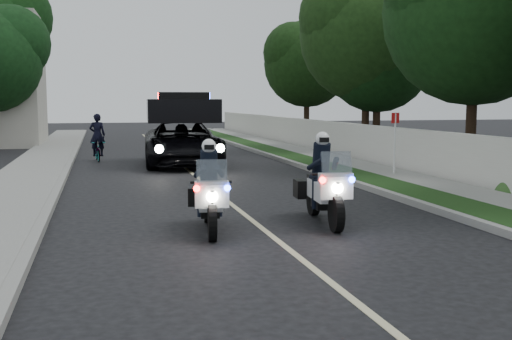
# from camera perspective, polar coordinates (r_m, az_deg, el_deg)

# --- Properties ---
(ground) EXTENTS (120.00, 120.00, 0.00)m
(ground) POSITION_cam_1_polar(r_m,az_deg,el_deg) (10.97, 1.93, -6.45)
(ground) COLOR black
(ground) RESTS_ON ground
(curb_right) EXTENTS (0.20, 60.00, 0.15)m
(curb_right) POSITION_cam_1_polar(r_m,az_deg,el_deg) (21.60, 5.08, 0.09)
(curb_right) COLOR gray
(curb_right) RESTS_ON ground
(grass_verge) EXTENTS (1.20, 60.00, 0.16)m
(grass_verge) POSITION_cam_1_polar(r_m,az_deg,el_deg) (21.84, 6.82, 0.15)
(grass_verge) COLOR #193814
(grass_verge) RESTS_ON ground
(sidewalk_right) EXTENTS (1.40, 60.00, 0.16)m
(sidewalk_right) POSITION_cam_1_polar(r_m,az_deg,el_deg) (22.34, 9.93, 0.24)
(sidewalk_right) COLOR gray
(sidewalk_right) RESTS_ON ground
(property_wall) EXTENTS (0.22, 60.00, 1.50)m
(property_wall) POSITION_cam_1_polar(r_m,az_deg,el_deg) (22.70, 12.28, 1.99)
(property_wall) COLOR beige
(property_wall) RESTS_ON ground
(curb_left) EXTENTS (0.20, 60.00, 0.15)m
(curb_left) POSITION_cam_1_polar(r_m,az_deg,el_deg) (20.45, -17.18, -0.53)
(curb_left) COLOR gray
(curb_left) RESTS_ON ground
(sidewalk_left) EXTENTS (2.00, 60.00, 0.16)m
(sidewalk_left) POSITION_cam_1_polar(r_m,az_deg,el_deg) (20.54, -20.24, -0.60)
(sidewalk_left) COLOR gray
(sidewalk_left) RESTS_ON ground
(lane_marking) EXTENTS (0.12, 50.00, 0.01)m
(lane_marking) POSITION_cam_1_polar(r_m,az_deg,el_deg) (20.64, -5.74, -0.41)
(lane_marking) COLOR #BFB78C
(lane_marking) RESTS_ON ground
(police_moto_left) EXTENTS (0.96, 2.11, 1.73)m
(police_moto_left) POSITION_cam_1_polar(r_m,az_deg,el_deg) (11.77, -4.24, -5.59)
(police_moto_left) COLOR silver
(police_moto_left) RESTS_ON ground
(police_moto_right) EXTENTS (0.95, 2.21, 1.83)m
(police_moto_right) POSITION_cam_1_polar(r_m,az_deg,el_deg) (12.56, 6.20, -4.83)
(police_moto_right) COLOR silver
(police_moto_right) RESTS_ON ground
(police_suv) EXTENTS (3.17, 6.19, 2.93)m
(police_suv) POSITION_cam_1_polar(r_m,az_deg,el_deg) (23.81, -6.73, 0.48)
(police_suv) COLOR black
(police_suv) RESTS_ON ground
(bicycle) EXTENTS (0.67, 1.56, 0.79)m
(bicycle) POSITION_cam_1_polar(r_m,az_deg,el_deg) (25.92, -14.27, 0.80)
(bicycle) COLOR black
(bicycle) RESTS_ON ground
(cyclist) EXTENTS (0.65, 0.46, 1.71)m
(cyclist) POSITION_cam_1_polar(r_m,az_deg,el_deg) (25.92, -14.27, 0.80)
(cyclist) COLOR black
(cyclist) RESTS_ON ground
(sign_post) EXTENTS (0.42, 0.42, 2.13)m
(sign_post) POSITION_cam_1_polar(r_m,az_deg,el_deg) (20.09, 12.52, -0.73)
(sign_post) COLOR #A60B1E
(sign_post) RESTS_ON ground
(tree_right_b) EXTENTS (7.88, 7.88, 10.48)m
(tree_right_b) POSITION_cam_1_polar(r_m,az_deg,el_deg) (22.91, 18.96, -0.06)
(tree_right_b) COLOR #153A13
(tree_right_b) RESTS_ON ground
(tree_right_c) EXTENTS (6.89, 6.89, 8.65)m
(tree_right_c) POSITION_cam_1_polar(r_m,az_deg,el_deg) (30.58, 10.92, 1.71)
(tree_right_c) COLOR #123410
(tree_right_c) RESTS_ON ground
(tree_right_d) EXTENTS (7.42, 7.42, 10.69)m
(tree_right_d) POSITION_cam_1_polar(r_m,az_deg,el_deg) (30.60, 9.93, 1.73)
(tree_right_d) COLOR #1E3F15
(tree_right_d) RESTS_ON ground
(tree_right_e) EXTENTS (6.89, 6.89, 9.27)m
(tree_right_e) POSITION_cam_1_polar(r_m,az_deg,el_deg) (40.79, 4.63, 2.95)
(tree_right_e) COLOR #173511
(tree_right_e) RESTS_ON ground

